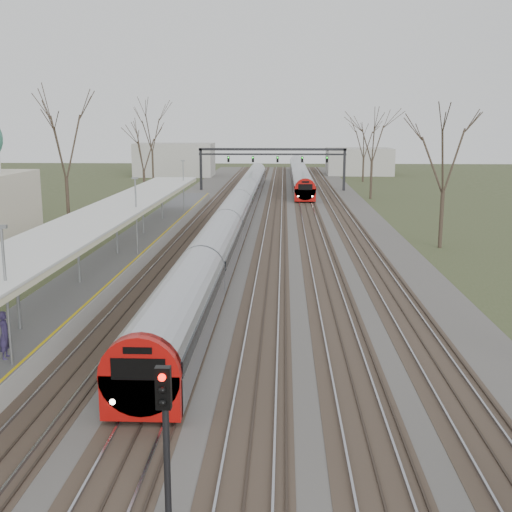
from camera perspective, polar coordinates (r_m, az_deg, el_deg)
The scene contains 10 objects.
track_bed at distance 62.90m, azimuth 0.95°, elevation 3.09°, with size 24.00×160.00×0.22m.
platform at distance 46.86m, azimuth -11.11°, elevation 0.45°, with size 3.50×69.00×1.00m, color #9E9B93.
canopy at distance 42.00m, azimuth -12.71°, elevation 3.85°, with size 4.10×50.00×3.11m.
signal_gantry at distance 92.29m, azimuth 1.49°, elevation 8.85°, with size 21.00×0.59×6.08m.
tree_west_far at distance 58.35m, azimuth -16.69°, elevation 9.79°, with size 5.50×5.50×11.33m.
tree_east_far at distance 50.68m, azimuth 16.46°, elevation 8.77°, with size 5.00×5.00×10.30m.
train_near at distance 63.95m, azimuth -1.51°, elevation 4.51°, with size 2.62×90.21×3.05m.
train_far at distance 106.98m, azimuth 3.89°, elevation 7.37°, with size 2.62×60.21×3.05m.
passenger at distance 25.20m, azimuth -21.43°, elevation -6.55°, with size 0.66×0.43×1.81m, color #30274C.
signal_post at distance 15.32m, azimuth -8.08°, elevation -14.42°, with size 0.35×0.45×4.10m.
Camera 1 is at (1.92, -7.18, 9.43)m, focal length 45.00 mm.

